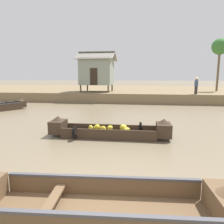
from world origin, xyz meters
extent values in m
plane|color=#7A6B51|center=(0.00, 10.00, 0.00)|extent=(300.00, 300.00, 0.00)
cube|color=#7F6B4C|center=(0.00, 27.35, 0.50)|extent=(160.00, 20.00, 1.00)
cube|color=#3D2D21|center=(-0.43, 5.68, 0.06)|extent=(4.16, 1.15, 0.12)
cube|color=#3D2D21|center=(-0.44, 6.18, 0.29)|extent=(4.14, 0.15, 0.34)
cube|color=#3D2D21|center=(-0.43, 5.17, 0.29)|extent=(4.14, 0.15, 0.34)
cube|color=#3D2D21|center=(1.94, 5.72, 0.40)|extent=(0.62, 0.93, 0.57)
cone|color=#3D2D21|center=(1.94, 5.72, 0.79)|extent=(0.57, 0.57, 0.20)
cube|color=#3D2D21|center=(-2.81, 5.64, 0.40)|extent=(0.62, 0.93, 0.57)
cone|color=#3D2D21|center=(-2.81, 5.64, 0.79)|extent=(0.57, 0.57, 0.20)
cube|color=#3D2D21|center=(-1.32, 5.66, 0.31)|extent=(0.22, 0.98, 0.05)
torus|color=black|center=(0.94, 6.32, 0.33)|extent=(0.13, 0.52, 0.52)
torus|color=black|center=(-1.81, 5.03, 0.33)|extent=(0.13, 0.52, 0.52)
ellipsoid|color=yellow|center=(-0.38, 5.63, 0.44)|extent=(0.28, 0.27, 0.20)
ellipsoid|color=yellow|center=(0.37, 5.72, 0.36)|extent=(0.30, 0.28, 0.18)
ellipsoid|color=yellow|center=(-1.28, 5.66, 0.40)|extent=(0.31, 0.32, 0.24)
ellipsoid|color=yellow|center=(-0.66, 5.43, 0.43)|extent=(0.36, 0.33, 0.25)
ellipsoid|color=yellow|center=(0.15, 5.89, 0.40)|extent=(0.36, 0.36, 0.27)
ellipsoid|color=yellow|center=(0.19, 5.96, 0.39)|extent=(0.38, 0.30, 0.27)
ellipsoid|color=yellow|center=(-0.72, 5.66, 0.39)|extent=(0.39, 0.38, 0.19)
ellipsoid|color=yellow|center=(-1.02, 5.89, 0.38)|extent=(0.25, 0.27, 0.26)
ellipsoid|color=yellow|center=(0.33, 5.42, 0.40)|extent=(0.24, 0.29, 0.26)
ellipsoid|color=yellow|center=(-1.09, 5.93, 0.34)|extent=(0.32, 0.28, 0.22)
cube|color=brown|center=(0.25, 0.20, 0.06)|extent=(4.25, 1.66, 0.12)
cube|color=brown|center=(0.20, 0.84, 0.31)|extent=(4.16, 0.39, 0.38)
cube|color=#47474C|center=(0.20, 0.84, 0.52)|extent=(4.16, 0.41, 0.05)
cube|color=#47474C|center=(0.30, -0.43, 0.52)|extent=(4.16, 0.41, 0.05)
cube|color=brown|center=(-0.64, 0.13, 0.33)|extent=(0.29, 1.23, 0.05)
cube|color=#3D2D21|center=(-9.32, 13.21, 0.38)|extent=(1.08, 0.91, 0.53)
cone|color=#3D2D21|center=(-9.32, 13.21, 0.75)|extent=(0.77, 0.77, 0.20)
torus|color=black|center=(-10.37, 12.73, 0.37)|extent=(0.51, 0.37, 0.52)
cylinder|color=#4C3826|center=(-5.72, 18.89, 1.39)|extent=(0.16, 0.16, 0.79)
cylinder|color=#4C3826|center=(-2.68, 18.89, 1.39)|extent=(0.16, 0.16, 0.79)
cylinder|color=#4C3826|center=(-5.72, 21.69, 1.39)|extent=(0.16, 0.16, 0.79)
cylinder|color=#4C3826|center=(-2.68, 21.69, 1.39)|extent=(0.16, 0.16, 0.79)
cube|color=gray|center=(-4.20, 20.29, 3.24)|extent=(3.44, 3.20, 2.91)
cube|color=#2D2319|center=(-4.20, 18.67, 2.69)|extent=(0.80, 0.04, 1.80)
cube|color=gray|center=(-4.20, 19.49, 4.98)|extent=(4.14, 2.09, 0.97)
cube|color=gray|center=(-4.20, 21.09, 4.98)|extent=(4.14, 2.09, 0.97)
cylinder|color=brown|center=(9.54, 22.99, 3.34)|extent=(0.24, 0.24, 4.67)
sphere|color=#387533|center=(9.54, 22.99, 6.08)|extent=(1.82, 1.82, 1.82)
cylinder|color=#332D28|center=(6.09, 18.15, 1.38)|extent=(0.28, 0.28, 0.75)
cylinder|color=#384C70|center=(6.09, 18.15, 2.05)|extent=(0.34, 0.34, 0.60)
sphere|color=#9E7556|center=(6.09, 18.15, 2.47)|extent=(0.22, 0.22, 0.22)
cone|color=tan|center=(6.09, 18.15, 2.59)|extent=(0.44, 0.44, 0.14)
camera|label=1|loc=(1.04, -3.33, 2.66)|focal=33.75mm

